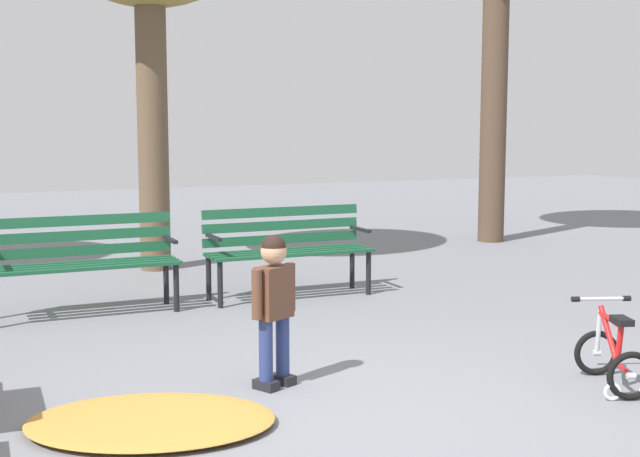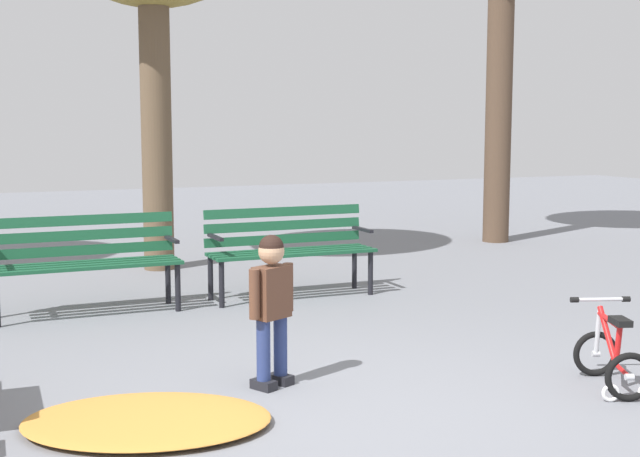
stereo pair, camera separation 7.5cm
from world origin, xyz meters
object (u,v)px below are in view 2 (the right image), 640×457
object	(u,v)px
park_bench_far_left	(85,255)
kids_bicycle	(612,357)
child_standing	(272,299)
park_bench_left	(289,244)

from	to	relation	value
park_bench_far_left	kids_bicycle	xyz separation A→B (m)	(2.65, -3.55, -0.31)
child_standing	kids_bicycle	distance (m)	2.15
park_bench_far_left	kids_bicycle	world-z (taller)	park_bench_far_left
park_bench_left	kids_bicycle	xyz separation A→B (m)	(0.75, -3.52, -0.31)
park_bench_far_left	child_standing	distance (m)	2.75
park_bench_far_left	kids_bicycle	bearing A→B (deg)	-53.28
park_bench_far_left	kids_bicycle	distance (m)	4.44
park_bench_far_left	park_bench_left	bearing A→B (deg)	-0.97
park_bench_left	kids_bicycle	world-z (taller)	park_bench_left
park_bench_left	kids_bicycle	distance (m)	3.61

